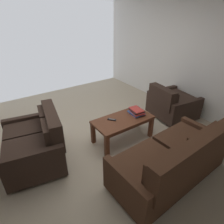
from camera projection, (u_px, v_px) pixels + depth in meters
ground_plane at (98, 139)px, 3.78m from camera, size 5.01×5.86×0.01m
wall_left at (187, 58)px, 4.43m from camera, size 0.12×5.86×2.52m
sofa_main at (173, 161)px, 2.70m from camera, size 1.82×0.89×0.89m
loveseat_near at (36, 143)px, 3.08m from camera, size 1.06×1.31×0.88m
coffee_table at (123, 122)px, 3.58m from camera, size 1.13×0.57×0.47m
armchair_side at (171, 104)px, 4.39m from camera, size 1.00×1.04×0.79m
book_stack at (137, 112)px, 3.67m from camera, size 0.28×0.33×0.11m
tv_remote at (112, 120)px, 3.50m from camera, size 0.13×0.15×0.02m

